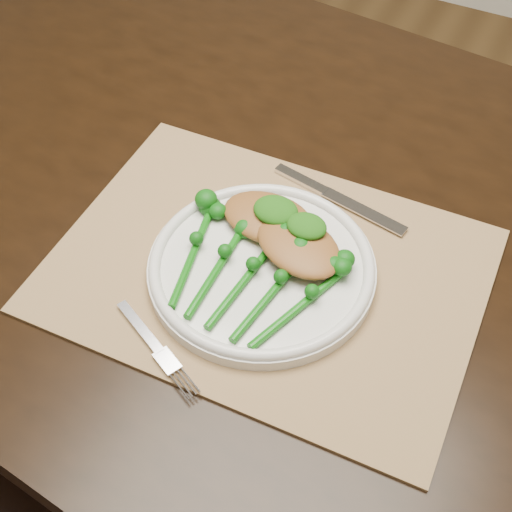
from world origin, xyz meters
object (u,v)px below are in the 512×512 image
at_px(dining_table, 254,346).
at_px(chicken_fillet_left, 268,218).
at_px(broccolini_bundle, 243,282).
at_px(placemat, 267,270).
at_px(dinner_plate, 262,267).

distance_m(dining_table, chicken_fillet_left, 0.41).
bearing_deg(broccolini_bundle, dining_table, 117.04).
bearing_deg(placemat, dinner_plate, -105.96).
height_order(dining_table, broccolini_bundle, broccolini_bundle).
height_order(dinner_plate, chicken_fillet_left, chicken_fillet_left).
bearing_deg(chicken_fillet_left, dinner_plate, -68.49).
bearing_deg(broccolini_bundle, placemat, 83.93).
distance_m(placemat, broccolini_bundle, 0.05).
distance_m(dining_table, dinner_plate, 0.42).
xyz_separation_m(dining_table, placemat, (0.08, -0.12, 0.38)).
bearing_deg(broccolini_bundle, dinner_plate, 84.97).
height_order(dining_table, chicken_fillet_left, chicken_fillet_left).
bearing_deg(dinner_plate, placemat, 75.79).
bearing_deg(placemat, broccolini_bundle, -102.05).
distance_m(dining_table, broccolini_bundle, 0.43).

